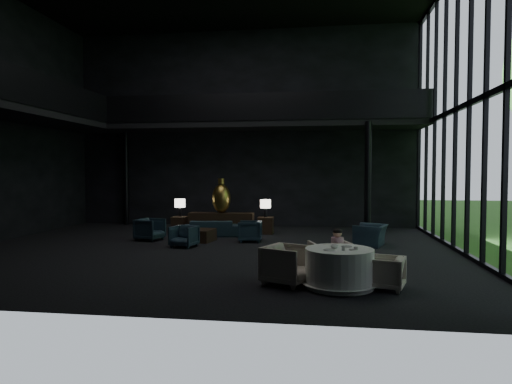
# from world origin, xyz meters

# --- Properties ---
(floor) EXTENTS (14.00, 12.00, 0.02)m
(floor) POSITION_xyz_m (0.00, 0.00, 0.00)
(floor) COLOR black
(floor) RESTS_ON ground
(wall_back) EXTENTS (14.00, 0.04, 8.00)m
(wall_back) POSITION_xyz_m (0.00, 6.00, 4.00)
(wall_back) COLOR black
(wall_back) RESTS_ON ground
(wall_front) EXTENTS (14.00, 0.04, 8.00)m
(wall_front) POSITION_xyz_m (0.00, -6.00, 4.00)
(wall_front) COLOR black
(wall_front) RESTS_ON ground
(curtain_wall) EXTENTS (0.20, 12.00, 8.00)m
(curtain_wall) POSITION_xyz_m (6.95, 0.00, 4.00)
(curtain_wall) COLOR black
(curtain_wall) RESTS_ON ground
(mezzanine_left) EXTENTS (2.00, 12.00, 0.25)m
(mezzanine_left) POSITION_xyz_m (-6.00, 0.00, 4.00)
(mezzanine_left) COLOR black
(mezzanine_left) RESTS_ON wall_left
(mezzanine_back) EXTENTS (12.00, 2.00, 0.25)m
(mezzanine_back) POSITION_xyz_m (1.00, 5.00, 4.00)
(mezzanine_back) COLOR black
(mezzanine_back) RESTS_ON wall_back
(railing_left) EXTENTS (0.06, 12.00, 1.00)m
(railing_left) POSITION_xyz_m (-5.00, 0.00, 4.60)
(railing_left) COLOR black
(railing_left) RESTS_ON mezzanine_left
(railing_back) EXTENTS (12.00, 0.06, 1.00)m
(railing_back) POSITION_xyz_m (1.00, 4.00, 4.60)
(railing_back) COLOR black
(railing_back) RESTS_ON mezzanine_back
(column_nw) EXTENTS (0.24, 0.24, 4.00)m
(column_nw) POSITION_xyz_m (-5.00, 5.70, 2.00)
(column_nw) COLOR black
(column_nw) RESTS_ON floor
(column_ne) EXTENTS (0.24, 0.24, 4.00)m
(column_ne) POSITION_xyz_m (4.80, 4.00, 2.00)
(column_ne) COLOR black
(column_ne) RESTS_ON floor
(console) EXTENTS (2.34, 0.53, 0.74)m
(console) POSITION_xyz_m (-0.41, 3.48, 0.37)
(console) COLOR black
(console) RESTS_ON floor
(bronze_urn) EXTENTS (0.67, 0.67, 1.24)m
(bronze_urn) POSITION_xyz_m (-0.41, 3.50, 1.28)
(bronze_urn) COLOR olive
(bronze_urn) RESTS_ON console
(side_table_left) EXTENTS (0.52, 0.52, 0.57)m
(side_table_left) POSITION_xyz_m (-2.01, 3.61, 0.29)
(side_table_left) COLOR black
(side_table_left) RESTS_ON floor
(table_lamp_left) EXTENTS (0.39, 0.39, 0.65)m
(table_lamp_left) POSITION_xyz_m (-2.01, 3.67, 1.04)
(table_lamp_left) COLOR black
(table_lamp_left) RESTS_ON side_table_left
(side_table_right) EXTENTS (0.54, 0.54, 0.60)m
(side_table_right) POSITION_xyz_m (1.19, 3.62, 0.30)
(side_table_right) COLOR black
(side_table_right) RESTS_ON floor
(table_lamp_right) EXTENTS (0.38, 0.38, 0.63)m
(table_lamp_right) POSITION_xyz_m (1.19, 3.56, 1.05)
(table_lamp_right) COLOR black
(table_lamp_right) RESTS_ON side_table_right
(sofa) EXTENTS (1.78, 0.79, 0.67)m
(sofa) POSITION_xyz_m (-0.59, 2.78, 0.34)
(sofa) COLOR #2A3A50
(sofa) RESTS_ON floor
(lounge_armchair_west) EXTENTS (0.89, 0.92, 0.79)m
(lounge_armchair_west) POSITION_xyz_m (-2.34, 1.51, 0.39)
(lounge_armchair_west) COLOR #112033
(lounge_armchair_west) RESTS_ON floor
(lounge_armchair_east) EXTENTS (0.67, 0.71, 0.69)m
(lounge_armchair_east) POSITION_xyz_m (0.92, 1.70, 0.35)
(lounge_armchair_east) COLOR #192034
(lounge_armchair_east) RESTS_ON floor
(lounge_armchair_south) EXTENTS (0.73, 0.70, 0.64)m
(lounge_armchair_south) POSITION_xyz_m (-0.85, 0.38, 0.32)
(lounge_armchair_south) COLOR #26324C
(lounge_armchair_south) RESTS_ON floor
(window_armchair) EXTENTS (0.85, 1.05, 0.79)m
(window_armchair) POSITION_xyz_m (4.64, 1.39, 0.40)
(window_armchair) COLOR #1B324D
(window_armchair) RESTS_ON floor
(coffee_table) EXTENTS (0.99, 0.99, 0.39)m
(coffee_table) POSITION_xyz_m (-0.70, 1.56, 0.19)
(coffee_table) COLOR black
(coffee_table) RESTS_ON floor
(dining_table) EXTENTS (1.49, 1.49, 0.75)m
(dining_table) POSITION_xyz_m (3.51, -3.71, 0.33)
(dining_table) COLOR white
(dining_table) RESTS_ON floor
(dining_chair_north) EXTENTS (1.09, 1.05, 0.90)m
(dining_chair_north) POSITION_xyz_m (3.37, -2.86, 0.45)
(dining_chair_north) COLOR #C0AE94
(dining_chair_north) RESTS_ON floor
(dining_chair_east) EXTENTS (0.72, 0.74, 0.62)m
(dining_chair_east) POSITION_xyz_m (4.36, -3.74, 0.31)
(dining_chair_east) COLOR #BFA894
(dining_chair_east) RESTS_ON floor
(dining_chair_west) EXTENTS (1.16, 1.19, 0.94)m
(dining_chair_west) POSITION_xyz_m (2.49, -3.62, 0.47)
(dining_chair_west) COLOR #AE9E94
(dining_chair_west) RESTS_ON floor
(child) EXTENTS (0.27, 0.27, 0.58)m
(child) POSITION_xyz_m (3.50, -2.79, 0.74)
(child) COLOR #F0A3BD
(child) RESTS_ON dining_chair_north
(plate_a) EXTENTS (0.26, 0.26, 0.01)m
(plate_a) POSITION_xyz_m (3.31, -3.93, 0.76)
(plate_a) COLOR white
(plate_a) RESTS_ON dining_table
(plate_b) EXTENTS (0.24, 0.24, 0.01)m
(plate_b) POSITION_xyz_m (3.65, -3.48, 0.76)
(plate_b) COLOR white
(plate_b) RESTS_ON dining_table
(saucer) EXTENTS (0.20, 0.20, 0.01)m
(saucer) POSITION_xyz_m (3.75, -3.85, 0.76)
(saucer) COLOR white
(saucer) RESTS_ON dining_table
(coffee_cup) EXTENTS (0.10, 0.10, 0.06)m
(coffee_cup) POSITION_xyz_m (3.81, -3.85, 0.79)
(coffee_cup) COLOR white
(coffee_cup) RESTS_ON saucer
(cereal_bowl) EXTENTS (0.15, 0.15, 0.08)m
(cereal_bowl) POSITION_xyz_m (3.41, -3.68, 0.79)
(cereal_bowl) COLOR white
(cereal_bowl) RESTS_ON dining_table
(cream_pot) EXTENTS (0.08, 0.08, 0.07)m
(cream_pot) POSITION_xyz_m (3.57, -3.92, 0.79)
(cream_pot) COLOR #99999E
(cream_pot) RESTS_ON dining_table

